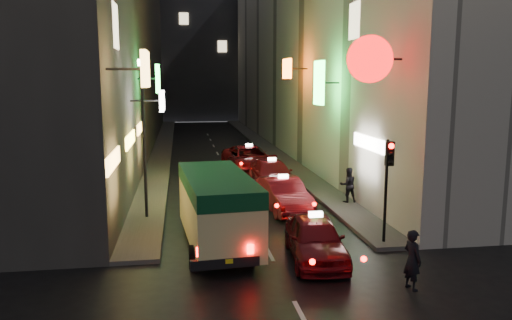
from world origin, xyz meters
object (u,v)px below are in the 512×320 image
pedestrian_crossing (413,256)px  lamp_post (144,128)px  minibus (217,202)px  traffic_light (388,169)px  taxi_near (315,235)px

pedestrian_crossing → lamp_post: size_ratio=0.30×
minibus → lamp_post: (-2.58, 3.71, 2.15)m
traffic_light → lamp_post: 9.42m
lamp_post → minibus: bearing=-55.2°
traffic_light → lamp_post: bearing=151.1°
pedestrian_crossing → lamp_post: lamp_post is taller
traffic_light → pedestrian_crossing: bearing=-101.7°
minibus → pedestrian_crossing: 6.51m
lamp_post → traffic_light: bearing=-28.9°
taxi_near → minibus: bearing=150.5°
traffic_light → lamp_post: (-8.20, 4.53, 1.04)m
pedestrian_crossing → taxi_near: bearing=22.3°
traffic_light → minibus: bearing=171.7°
minibus → traffic_light: traffic_light is taller
traffic_light → lamp_post: lamp_post is taller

